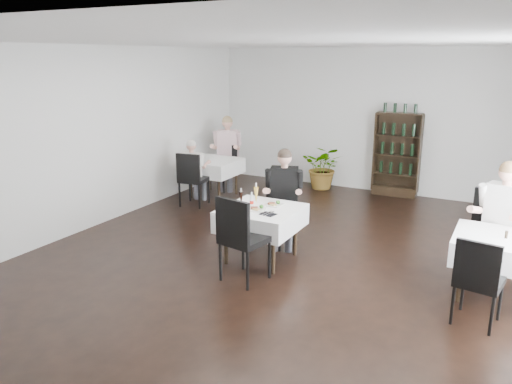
% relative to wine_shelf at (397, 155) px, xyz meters
% --- Properties ---
extents(room_shell, '(9.00, 9.00, 9.00)m').
position_rel_wine_shelf_xyz_m(room_shell, '(-0.60, -4.31, 0.65)').
color(room_shell, black).
rests_on(room_shell, ground).
extents(wine_shelf, '(0.90, 0.28, 1.75)m').
position_rel_wine_shelf_xyz_m(wine_shelf, '(0.00, 0.00, 0.00)').
color(wine_shelf, black).
rests_on(wine_shelf, ground).
extents(main_table, '(1.03, 1.03, 0.77)m').
position_rel_wine_shelf_xyz_m(main_table, '(-0.90, -4.31, -0.23)').
color(main_table, black).
rests_on(main_table, ground).
extents(left_table, '(0.98, 0.98, 0.77)m').
position_rel_wine_shelf_xyz_m(left_table, '(-3.30, -1.81, -0.23)').
color(left_table, black).
rests_on(left_table, ground).
extents(right_table, '(0.98, 0.98, 0.77)m').
position_rel_wine_shelf_xyz_m(right_table, '(2.10, -4.01, -0.23)').
color(right_table, black).
rests_on(right_table, ground).
extents(potted_tree, '(0.93, 0.83, 0.96)m').
position_rel_wine_shelf_xyz_m(potted_tree, '(-1.50, -0.19, -0.37)').
color(potted_tree, '#2C5E20').
rests_on(potted_tree, ground).
extents(main_chair_far, '(0.50, 0.50, 1.06)m').
position_rel_wine_shelf_xyz_m(main_chair_far, '(-1.00, -3.62, -0.24)').
color(main_chair_far, black).
rests_on(main_chair_far, ground).
extents(main_chair_near, '(0.61, 0.61, 1.14)m').
position_rel_wine_shelf_xyz_m(main_chair_near, '(-0.80, -5.10, -0.20)').
color(main_chair_near, black).
rests_on(main_chair_near, ground).
extents(left_chair_far, '(0.52, 0.52, 0.97)m').
position_rel_wine_shelf_xyz_m(left_chair_far, '(-3.38, -1.21, -0.29)').
color(left_chair_far, black).
rests_on(left_chair_far, ground).
extents(left_chair_near, '(0.54, 0.55, 1.06)m').
position_rel_wine_shelf_xyz_m(left_chair_near, '(-3.27, -2.62, -0.24)').
color(left_chair_near, black).
rests_on(left_chair_near, ground).
extents(right_chair_far, '(0.61, 0.61, 1.15)m').
position_rel_wine_shelf_xyz_m(right_chair_far, '(1.97, -3.41, -0.19)').
color(right_chair_far, black).
rests_on(right_chair_far, ground).
extents(right_chair_near, '(0.52, 0.52, 1.00)m').
position_rel_wine_shelf_xyz_m(right_chair_near, '(1.96, -4.85, -0.28)').
color(right_chair_near, black).
rests_on(right_chair_near, ground).
extents(diner_main, '(0.65, 0.69, 1.49)m').
position_rel_wine_shelf_xyz_m(diner_main, '(-0.87, -3.64, 0.02)').
color(diner_main, '#45464D').
rests_on(diner_main, ground).
extents(diner_left_far, '(0.68, 0.73, 1.58)m').
position_rel_wine_shelf_xyz_m(diner_left_far, '(-3.37, -1.15, 0.07)').
color(diner_left_far, '#45464D').
rests_on(diner_left_far, ground).
extents(diner_left_near, '(0.50, 0.51, 1.27)m').
position_rel_wine_shelf_xyz_m(diner_left_near, '(-3.37, -2.42, -0.11)').
color(diner_left_near, '#45464D').
rests_on(diner_left_near, ground).
extents(diner_right_far, '(0.66, 0.71, 1.57)m').
position_rel_wine_shelf_xyz_m(diner_right_far, '(2.08, -3.50, 0.06)').
color(diner_right_far, '#45464D').
rests_on(diner_right_far, ground).
extents(plate_far, '(0.24, 0.24, 0.07)m').
position_rel_wine_shelf_xyz_m(plate_far, '(-0.80, -4.12, -0.06)').
color(plate_far, white).
rests_on(plate_far, main_table).
extents(plate_near, '(0.30, 0.30, 0.07)m').
position_rel_wine_shelf_xyz_m(plate_near, '(-0.91, -4.42, -0.06)').
color(plate_near, white).
rests_on(plate_near, main_table).
extents(pilsner_dark, '(0.06, 0.06, 0.26)m').
position_rel_wine_shelf_xyz_m(pilsner_dark, '(-1.20, -4.35, 0.03)').
color(pilsner_dark, black).
rests_on(pilsner_dark, main_table).
extents(pilsner_lager, '(0.07, 0.07, 0.31)m').
position_rel_wine_shelf_xyz_m(pilsner_lager, '(-1.06, -4.17, 0.05)').
color(pilsner_lager, '#B8902F').
rests_on(pilsner_lager, main_table).
extents(coke_bottle, '(0.06, 0.06, 0.22)m').
position_rel_wine_shelf_xyz_m(coke_bottle, '(-1.04, -4.35, 0.01)').
color(coke_bottle, silver).
rests_on(coke_bottle, main_table).
extents(napkin_cutlery, '(0.22, 0.22, 0.02)m').
position_rel_wine_shelf_xyz_m(napkin_cutlery, '(-0.68, -4.53, -0.07)').
color(napkin_cutlery, black).
rests_on(napkin_cutlery, main_table).
extents(pepper_mill, '(0.04, 0.04, 0.09)m').
position_rel_wine_shelf_xyz_m(pepper_mill, '(2.17, -4.04, -0.03)').
color(pepper_mill, black).
rests_on(pepper_mill, right_table).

